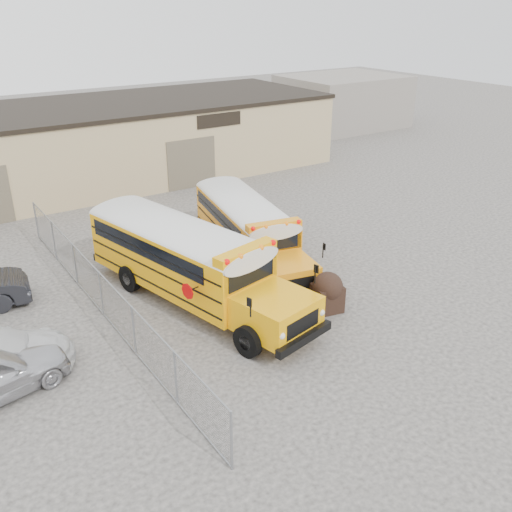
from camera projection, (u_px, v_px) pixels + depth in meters
ground at (284, 304)px, 21.64m from camera, size 120.00×120.00×0.00m
warehouse at (97, 142)px, 35.82m from camera, size 30.20×10.20×4.67m
chainlink_fence at (101, 294)px, 20.52m from camera, size 0.07×18.07×1.81m
distant_building_right at (342, 101)px, 51.05m from camera, size 10.00×8.00×4.40m
school_bus_left at (96, 215)px, 25.39m from camera, size 4.76×10.84×3.08m
school_bus_right at (209, 189)px, 29.62m from camera, size 4.07×9.56×2.72m
tarp_bundle at (328, 291)px, 20.93m from camera, size 1.18×1.12×1.53m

